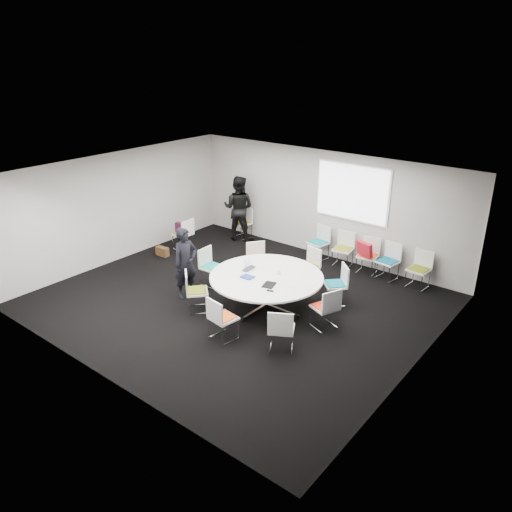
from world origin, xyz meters
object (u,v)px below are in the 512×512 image
Objects in this scene: chair_ring_g at (223,326)px; person_back at (239,208)px; chair_ring_b at (335,292)px; chair_spare_left at (184,240)px; chair_ring_e at (212,274)px; chair_back_d at (387,268)px; chair_ring_h at (281,337)px; chair_back_e at (418,276)px; chair_ring_f at (197,298)px; conference_table at (266,283)px; laptop at (251,269)px; cup at (279,272)px; chair_ring_d at (258,268)px; chair_person_back at (243,228)px; chair_back_a at (318,249)px; person_main at (186,263)px; chair_ring_c at (308,274)px; maroon_bag at (182,228)px; chair_ring_a at (325,315)px; brown_bag at (162,251)px; chair_back_b at (343,255)px; chair_back_c at (367,262)px.

person_back is (-3.28, 4.33, 0.66)m from chair_ring_g.
chair_spare_left is at bearing 41.98° from chair_ring_b.
chair_ring_e is 1.00× the size of chair_back_d.
chair_ring_h is 4.22m from chair_back_e.
conference_table is at bearing 86.96° from chair_ring_f.
laptop is (1.21, -0.04, 0.47)m from chair_ring_e.
chair_ring_g is at bearing -90.78° from cup.
chair_ring_d is at bearing 28.65° from laptop.
chair_spare_left is at bearing 21.16° from chair_back_e.
chair_ring_g is 1.00× the size of chair_spare_left.
chair_ring_f is at bearing 97.83° from person_back.
conference_table is 2.73× the size of chair_person_back.
chair_spare_left is at bearing 124.49° from chair_ring_h.
chair_ring_g is at bearing 61.94° from chair_ring_d.
chair_ring_h is 4.51m from chair_back_a.
chair_ring_g is 1.00× the size of chair_ring_h.
chair_back_e is 1.00× the size of chair_person_back.
conference_table is at bearing 103.87° from chair_ring_g.
chair_back_d is 1.00× the size of chair_back_e.
chair_spare_left is (-4.88, 0.17, 0.00)m from chair_ring_b.
person_main is at bearing 164.33° from chair_ring_g.
chair_ring_c is 3.94m from maroon_bag.
chair_ring_g is at bearing 162.67° from chair_ring_a.
laptop is at bearing 112.30° from chair_ring_a.
chair_ring_a and chair_ring_h have the same top height.
chair_ring_c is 1.00× the size of chair_back_a.
chair_ring_d is 2.54× the size of laptop.
chair_person_back is at bearing 72.15° from brown_bag.
chair_ring_a is 3.00m from chair_back_e.
chair_person_back is at bearing -11.81° from chair_ring_c.
chair_ring_g is (-0.94, -2.60, 0.00)m from chair_ring_b.
chair_ring_b is 2.54× the size of laptop.
chair_ring_d is at bearing 123.46° from chair_ring_g.
conference_table is at bearing 147.54° from chair_person_back.
chair_ring_a is at bearing 80.80° from chair_back_e.
chair_ring_g is at bearing -34.86° from maroon_bag.
chair_ring_e is 0.94m from person_main.
chair_ring_b is at bearing 88.67° from chair_back_d.
chair_ring_b and chair_back_b have the same top height.
person_main is 4.47× the size of brown_bag.
chair_ring_b is at bearing 139.81° from chair_back_a.
chair_back_e is at bearing 124.19° from chair_ring_e.
chair_ring_c is 3.91m from chair_spare_left.
chair_ring_g is 1.00× the size of chair_back_c.
brown_bag is at bearing 106.86° from chair_ring_a.
brown_bag is at bearing 161.70° from chair_ring_g.
chair_ring_a is 1.00× the size of chair_back_a.
brown_bag is at bearing 172.21° from conference_table.
chair_ring_a is at bearing 104.93° from chair_back_b.
chair_ring_g and chair_back_d have the same top height.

